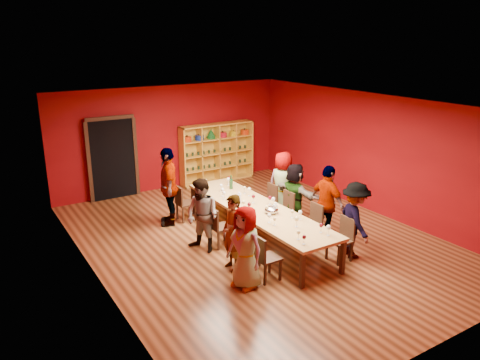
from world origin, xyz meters
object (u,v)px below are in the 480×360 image
(shelving_unit, at_px, (216,150))
(person_right_0, at_px, (355,220))
(chair_person_right_1, at_px, (312,222))
(person_right_1, at_px, (327,203))
(person_right_2, at_px, (295,195))
(person_left_2, at_px, (202,216))
(chair_person_left_0, at_px, (264,256))
(tasting_table, at_px, (257,210))
(spittoon_bowl, at_px, (271,210))
(chair_person_right_0, at_px, (343,237))
(chair_person_left_1, at_px, (244,242))
(person_right_3, at_px, (283,184))
(chair_person_right_2, at_px, (285,208))
(person_left_1, at_px, (232,233))
(chair_person_right_3, at_px, (269,200))
(person_left_0, at_px, (245,247))
(chair_person_left_2, at_px, (218,225))
(wine_bottle, at_px, (231,184))
(chair_person_left_4, at_px, (183,201))
(person_left_4, at_px, (169,186))

(shelving_unit, distance_m, person_right_0, 6.04)
(chair_person_right_1, height_order, person_right_1, person_right_1)
(person_right_0, relative_size, person_right_2, 1.03)
(person_left_2, distance_m, person_right_1, 2.75)
(shelving_unit, height_order, chair_person_left_0, shelving_unit)
(tasting_table, bearing_deg, spittoon_bowl, -81.19)
(chair_person_right_0, distance_m, person_right_2, 1.94)
(chair_person_left_1, distance_m, spittoon_bowl, 1.13)
(person_right_3, relative_size, spittoon_bowl, 5.51)
(spittoon_bowl, bearing_deg, person_left_2, 157.15)
(chair_person_right_2, distance_m, person_right_2, 0.38)
(person_right_0, bearing_deg, person_left_1, 91.14)
(chair_person_left_0, distance_m, chair_person_right_0, 1.83)
(tasting_table, relative_size, person_right_1, 2.66)
(chair_person_right_3, bearing_deg, person_right_1, -76.12)
(person_right_1, xyz_separation_m, person_right_3, (0.02, 1.63, -0.02))
(chair_person_left_1, xyz_separation_m, person_left_1, (-0.26, 0.00, 0.26))
(person_left_0, bearing_deg, chair_person_left_2, 151.79)
(shelving_unit, relative_size, wine_bottle, 6.94)
(tasting_table, relative_size, person_left_0, 2.93)
(person_right_0, bearing_deg, wine_bottle, 38.31)
(person_left_0, relative_size, wine_bottle, 4.44)
(person_right_0, bearing_deg, chair_person_left_0, 106.26)
(person_left_0, relative_size, spittoon_bowl, 5.13)
(person_left_0, distance_m, chair_person_right_0, 2.25)
(person_left_0, relative_size, person_right_1, 0.91)
(chair_person_right_1, bearing_deg, person_left_2, 157.16)
(person_left_0, height_order, person_right_3, person_right_3)
(chair_person_left_0, xyz_separation_m, person_right_0, (2.12, -0.14, 0.29))
(chair_person_left_4, height_order, person_right_0, person_right_0)
(person_left_1, height_order, wine_bottle, person_left_1)
(person_right_0, height_order, chair_person_right_3, person_right_0)
(chair_person_left_0, height_order, chair_person_left_2, same)
(person_left_4, bearing_deg, chair_person_left_4, 112.28)
(person_right_0, distance_m, chair_person_right_3, 2.59)
(tasting_table, bearing_deg, wine_bottle, 82.67)
(chair_person_right_1, bearing_deg, chair_person_left_2, 153.12)
(shelving_unit, bearing_deg, person_right_1, -90.94)
(person_left_0, height_order, person_left_1, person_left_0)
(person_left_1, xyz_separation_m, person_left_2, (-0.11, 1.03, 0.03))
(chair_person_left_2, bearing_deg, chair_person_right_2, 1.67)
(chair_person_left_1, xyz_separation_m, person_right_0, (2.12, -0.82, 0.29))
(person_right_3, height_order, wine_bottle, person_right_3)
(person_left_2, relative_size, chair_person_right_0, 1.76)
(chair_person_left_2, relative_size, chair_person_right_1, 1.00)
(chair_person_right_3, bearing_deg, chair_person_left_2, -158.81)
(person_left_4, relative_size, person_right_0, 1.19)
(chair_person_left_4, bearing_deg, person_left_2, -102.06)
(person_right_0, height_order, person_right_3, person_right_3)
(chair_person_left_0, distance_m, person_right_1, 2.38)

